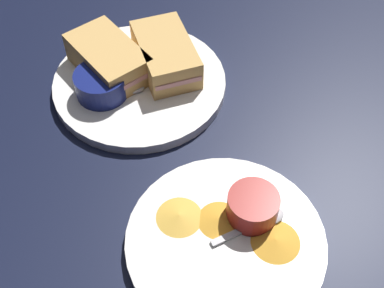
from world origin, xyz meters
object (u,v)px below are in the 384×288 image
(ramekin_dark_sauce, at_px, (101,83))
(spoon_by_dark_ramekin, at_px, (142,88))
(sandwich_half_far, at_px, (108,59))
(spoon_by_gravy_ramekin, at_px, (262,221))
(plate_chips_companion, at_px, (225,242))
(plate_sandwich_main, at_px, (140,84))
(ramekin_light_gravy, at_px, (253,206))
(sandwich_half_near, at_px, (166,55))

(ramekin_dark_sauce, bearing_deg, spoon_by_dark_ramekin, 101.57)
(sandwich_half_far, bearing_deg, ramekin_dark_sauce, -3.08)
(spoon_by_gravy_ramekin, bearing_deg, ramekin_dark_sauce, -130.36)
(ramekin_dark_sauce, relative_size, plate_chips_companion, 0.32)
(plate_sandwich_main, xyz_separation_m, ramekin_light_gravy, (0.22, 0.17, 0.03))
(sandwich_half_far, bearing_deg, spoon_by_dark_ramekin, 57.17)
(sandwich_half_far, xyz_separation_m, plate_chips_companion, (0.27, 0.19, -0.03))
(spoon_by_dark_ramekin, relative_size, plate_chips_companion, 0.42)
(ramekin_light_gravy, bearing_deg, ramekin_dark_sauce, -130.55)
(plate_sandwich_main, height_order, sandwich_half_near, sandwich_half_near)
(plate_sandwich_main, height_order, plate_chips_companion, same)
(sandwich_half_near, height_order, ramekin_light_gravy, sandwich_half_near)
(plate_chips_companion, height_order, ramekin_light_gravy, ramekin_light_gravy)
(plate_sandwich_main, bearing_deg, plate_chips_companion, 28.90)
(sandwich_half_near, bearing_deg, ramekin_dark_sauce, -53.43)
(sandwich_half_far, bearing_deg, spoon_by_gravy_ramekin, 43.24)
(sandwich_half_near, relative_size, spoon_by_dark_ramekin, 1.50)
(plate_chips_companion, xyz_separation_m, ramekin_light_gravy, (-0.04, 0.03, 0.03))
(sandwich_half_near, relative_size, sandwich_half_far, 1.02)
(ramekin_light_gravy, xyz_separation_m, spoon_by_gravy_ramekin, (0.01, 0.01, -0.02))
(plate_sandwich_main, relative_size, spoon_by_gravy_ramekin, 2.84)
(plate_sandwich_main, relative_size, spoon_by_dark_ramekin, 2.63)
(spoon_by_dark_ramekin, bearing_deg, plate_chips_companion, 29.43)
(plate_sandwich_main, height_order, spoon_by_dark_ramekin, spoon_by_dark_ramekin)
(ramekin_light_gravy, bearing_deg, plate_sandwich_main, -142.15)
(ramekin_dark_sauce, xyz_separation_m, spoon_by_dark_ramekin, (-0.01, 0.06, -0.02))
(sandwich_half_near, xyz_separation_m, ramekin_dark_sauce, (0.06, -0.09, -0.00))
(ramekin_dark_sauce, distance_m, spoon_by_gravy_ramekin, 0.31)
(sandwich_half_near, bearing_deg, spoon_by_gravy_ramekin, 29.23)
(sandwich_half_near, xyz_separation_m, plate_chips_companion, (0.29, 0.10, -0.03))
(plate_sandwich_main, xyz_separation_m, spoon_by_gravy_ramekin, (0.23, 0.19, 0.01))
(plate_sandwich_main, bearing_deg, ramekin_dark_sauce, -57.55)
(spoon_by_gravy_ramekin, bearing_deg, spoon_by_dark_ramekin, -140.05)
(plate_chips_companion, distance_m, ramekin_light_gravy, 0.05)
(plate_sandwich_main, bearing_deg, ramekin_light_gravy, 37.85)
(plate_sandwich_main, distance_m, spoon_by_dark_ramekin, 0.02)
(sandwich_half_far, relative_size, plate_chips_companion, 0.61)
(ramekin_light_gravy, bearing_deg, sandwich_half_far, -137.26)
(sandwich_half_near, relative_size, ramekin_dark_sauce, 1.95)
(ramekin_light_gravy, bearing_deg, sandwich_half_near, -152.09)
(sandwich_half_near, distance_m, sandwich_half_far, 0.09)
(sandwich_half_near, height_order, plate_chips_companion, sandwich_half_near)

